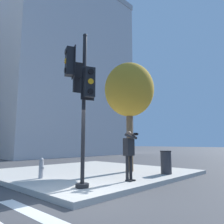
{
  "coord_description": "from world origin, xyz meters",
  "views": [
    {
      "loc": [
        -3.64,
        -4.61,
        1.49
      ],
      "look_at": [
        1.87,
        0.54,
        2.56
      ],
      "focal_mm": 35.0,
      "sensor_mm": 36.0,
      "label": 1
    }
  ],
  "objects_px": {
    "traffic_signal_pole": "(80,87)",
    "trash_bin": "(166,162)",
    "fire_hydrant": "(41,168)",
    "person_photographer": "(129,150)",
    "street_tree": "(129,90)"
  },
  "relations": [
    {
      "from": "traffic_signal_pole",
      "to": "fire_hydrant",
      "type": "xyz_separation_m",
      "value": [
        0.16,
        2.46,
        -2.68
      ]
    },
    {
      "from": "person_photographer",
      "to": "trash_bin",
      "type": "relative_size",
      "value": 1.77
    },
    {
      "from": "fire_hydrant",
      "to": "traffic_signal_pole",
      "type": "bearing_deg",
      "value": -93.83
    },
    {
      "from": "fire_hydrant",
      "to": "trash_bin",
      "type": "distance_m",
      "value": 5.15
    },
    {
      "from": "person_photographer",
      "to": "trash_bin",
      "type": "bearing_deg",
      "value": -1.7
    },
    {
      "from": "traffic_signal_pole",
      "to": "street_tree",
      "type": "xyz_separation_m",
      "value": [
        4.06,
        1.26,
        0.83
      ]
    },
    {
      "from": "traffic_signal_pole",
      "to": "person_photographer",
      "type": "distance_m",
      "value": 2.84
    },
    {
      "from": "person_photographer",
      "to": "traffic_signal_pole",
      "type": "bearing_deg",
      "value": 169.79
    },
    {
      "from": "traffic_signal_pole",
      "to": "street_tree",
      "type": "distance_m",
      "value": 4.33
    },
    {
      "from": "street_tree",
      "to": "fire_hydrant",
      "type": "xyz_separation_m",
      "value": [
        -3.89,
        1.2,
        -3.51
      ]
    },
    {
      "from": "traffic_signal_pole",
      "to": "person_photographer",
      "type": "xyz_separation_m",
      "value": [
        1.98,
        -0.36,
        -2.0
      ]
    },
    {
      "from": "street_tree",
      "to": "trash_bin",
      "type": "bearing_deg",
      "value": -77.59
    },
    {
      "from": "traffic_signal_pole",
      "to": "trash_bin",
      "type": "distance_m",
      "value": 5.13
    },
    {
      "from": "traffic_signal_pole",
      "to": "fire_hydrant",
      "type": "relative_size",
      "value": 6.43
    },
    {
      "from": "person_photographer",
      "to": "fire_hydrant",
      "type": "bearing_deg",
      "value": 122.81
    }
  ]
}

